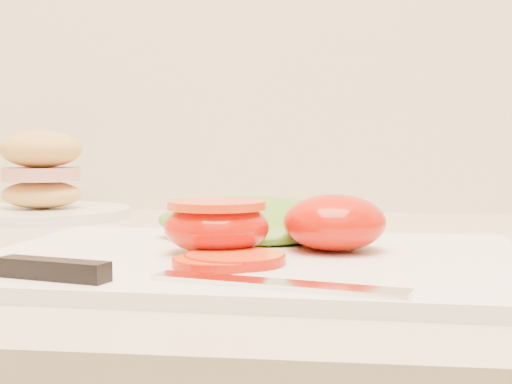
# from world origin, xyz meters

# --- Properties ---
(cutting_board) EXTENTS (0.41, 0.30, 0.01)m
(cutting_board) POSITION_xyz_m (-0.33, 1.57, 0.94)
(cutting_board) COLOR white
(cutting_board) RESTS_ON counter
(tomato_half_dome) EXTENTS (0.08, 0.08, 0.04)m
(tomato_half_dome) POSITION_xyz_m (-0.27, 1.59, 0.96)
(tomato_half_dome) COLOR red
(tomato_half_dome) RESTS_ON cutting_board
(tomato_half_cut) EXTENTS (0.08, 0.08, 0.04)m
(tomato_half_cut) POSITION_xyz_m (-0.36, 1.57, 0.96)
(tomato_half_cut) COLOR red
(tomato_half_cut) RESTS_ON cutting_board
(tomato_slice_0) EXTENTS (0.07, 0.07, 0.01)m
(tomato_slice_0) POSITION_xyz_m (-0.34, 1.53, 0.94)
(tomato_slice_0) COLOR #FB5518
(tomato_slice_0) RESTS_ON cutting_board
(tomato_slice_1) EXTENTS (0.06, 0.06, 0.01)m
(tomato_slice_1) POSITION_xyz_m (-0.34, 1.51, 0.94)
(tomato_slice_1) COLOR #FB5518
(tomato_slice_1) RESTS_ON cutting_board
(lettuce_leaf_0) EXTENTS (0.16, 0.11, 0.03)m
(lettuce_leaf_0) POSITION_xyz_m (-0.34, 1.65, 0.95)
(lettuce_leaf_0) COLOR #579C29
(lettuce_leaf_0) RESTS_ON cutting_board
(lettuce_leaf_1) EXTENTS (0.12, 0.09, 0.02)m
(lettuce_leaf_1) POSITION_xyz_m (-0.29, 1.66, 0.95)
(lettuce_leaf_1) COLOR #579C29
(lettuce_leaf_1) RESTS_ON cutting_board
(knife) EXTENTS (0.25, 0.06, 0.01)m
(knife) POSITION_xyz_m (-0.38, 1.46, 0.94)
(knife) COLOR silver
(knife) RESTS_ON cutting_board
(sandwich_plate) EXTENTS (0.21, 0.21, 0.11)m
(sandwich_plate) POSITION_xyz_m (-0.63, 1.88, 0.97)
(sandwich_plate) COLOR white
(sandwich_plate) RESTS_ON counter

